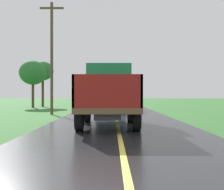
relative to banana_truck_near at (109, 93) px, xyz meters
The scene contains 5 objects.
banana_truck_near is the anchor object (origin of this frame).
banana_truck_far 11.78m from the banana_truck_near, 89.59° to the left, with size 2.38×5.81×2.80m.
utility_pole_roadside 8.63m from the banana_truck_near, 120.34° to the left, with size 1.68×0.20×7.95m.
roadside_tree_near_left 19.54m from the banana_truck_near, 115.68° to the left, with size 2.91×2.91×5.10m.
roadside_tree_mid_right 20.91m from the banana_truck_near, 112.00° to the left, with size 2.42×2.42×5.21m.
Camera 1 is at (-0.25, -3.53, 1.42)m, focal length 45.08 mm.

